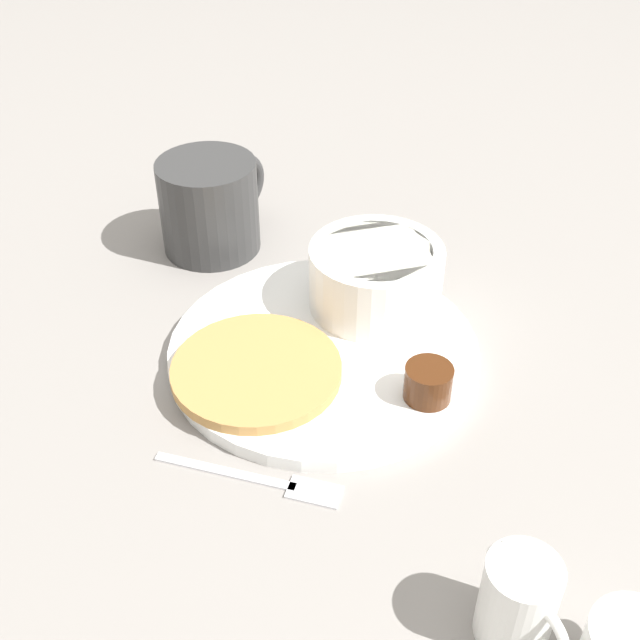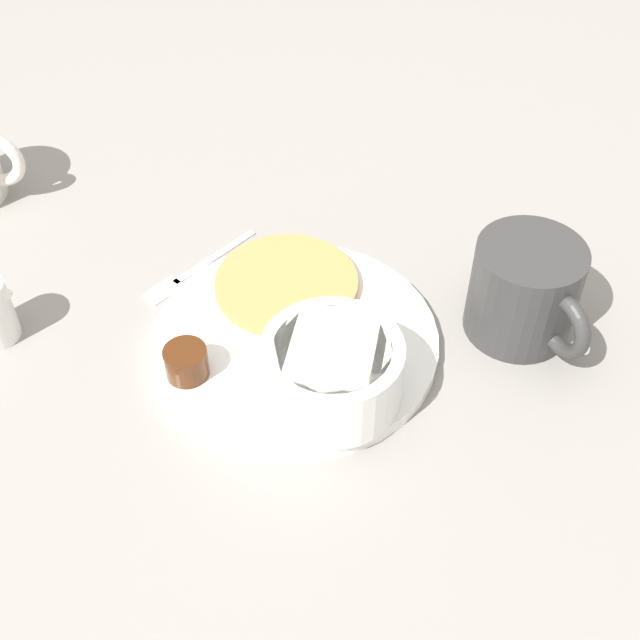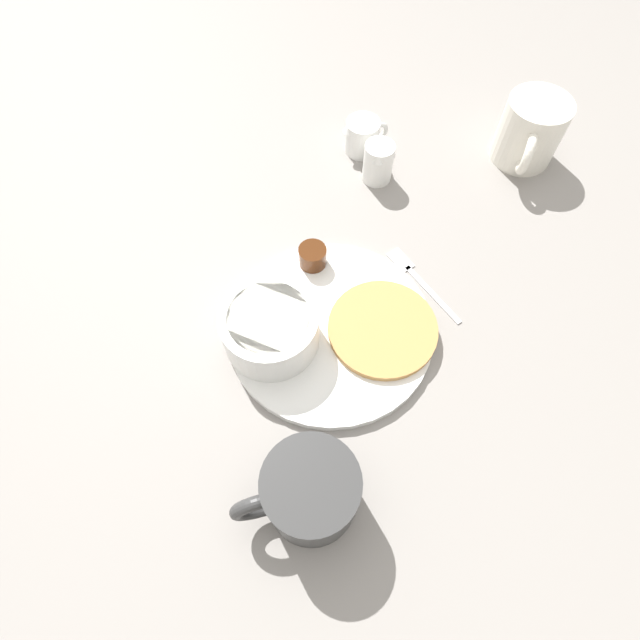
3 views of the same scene
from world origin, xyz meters
TOP-DOWN VIEW (x-y plane):
  - ground_plane at (0.00, 0.00)m, footprint 4.00×4.00m
  - plate at (0.00, 0.00)m, footprint 0.25×0.25m
  - pancake_stack at (-0.04, 0.05)m, footprint 0.13×0.13m
  - bowl at (0.06, -0.04)m, footprint 0.11×0.11m
  - syrup_cup at (-0.05, -0.08)m, footprint 0.04×0.04m
  - butter_ramekin at (0.07, -0.06)m, footprint 0.05×0.05m
  - coffee_mug at (0.16, 0.13)m, footprint 0.12×0.09m
  - fork at (-0.14, 0.02)m, footprint 0.03×0.14m

SIDE VIEW (x-z plane):
  - ground_plane at x=0.00m, z-range 0.00..0.00m
  - fork at x=-0.14m, z-range 0.00..0.00m
  - plate at x=0.00m, z-range 0.00..0.01m
  - pancake_stack at x=-0.04m, z-range 0.01..0.02m
  - syrup_cup at x=-0.05m, z-range 0.01..0.04m
  - butter_ramekin at x=0.07m, z-range 0.01..0.05m
  - bowl at x=0.06m, z-range 0.01..0.07m
  - coffee_mug at x=0.16m, z-range 0.00..0.09m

